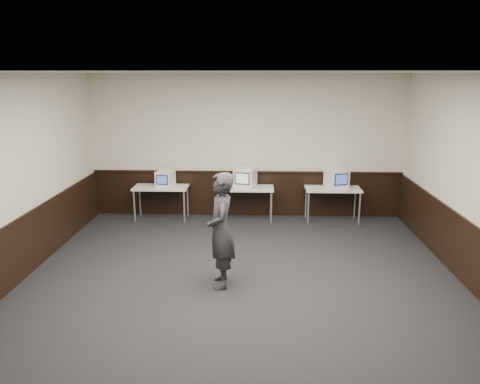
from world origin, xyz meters
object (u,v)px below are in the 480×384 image
at_px(person, 221,230).
at_px(emac_right, 337,178).
at_px(desk_right, 333,191).
at_px(desk_left, 161,190).
at_px(desk_center, 246,190).
at_px(emac_center, 245,177).
at_px(emac_left, 165,179).

bearing_deg(person, emac_right, 139.85).
relative_size(desk_right, emac_right, 2.16).
distance_m(desk_left, desk_right, 3.80).
relative_size(desk_center, emac_right, 2.16).
distance_m(desk_right, emac_center, 1.95).
bearing_deg(emac_right, emac_left, 162.93).
relative_size(desk_center, emac_left, 2.76).
height_order(desk_right, emac_left, emac_left).
relative_size(desk_left, emac_center, 2.16).
bearing_deg(emac_left, desk_right, 10.97).
xyz_separation_m(desk_right, emac_left, (-3.69, -0.01, 0.25)).
bearing_deg(emac_right, desk_left, 162.70).
bearing_deg(desk_right, desk_center, 180.00).
height_order(desk_center, emac_left, emac_left).
xyz_separation_m(desk_center, emac_right, (1.97, 0.04, 0.28)).
bearing_deg(desk_center, desk_right, 0.00).
bearing_deg(desk_right, desk_left, 180.00).
bearing_deg(emac_right, person, -141.85).
distance_m(desk_center, emac_left, 1.81).
distance_m(desk_left, desk_center, 1.90).
xyz_separation_m(emac_left, emac_center, (1.77, 0.04, 0.04)).
distance_m(desk_right, emac_left, 3.70).
relative_size(emac_center, person, 0.31).
bearing_deg(emac_center, desk_left, -163.75).
relative_size(desk_left, desk_right, 1.00).
bearing_deg(emac_center, emac_left, -163.23).
bearing_deg(person, desk_left, -160.63).
relative_size(emac_left, person, 0.24).
height_order(emac_left, person, person).
bearing_deg(person, desk_center, 168.65).
xyz_separation_m(desk_center, desk_right, (1.90, 0.00, 0.00)).
bearing_deg(desk_center, emac_left, -179.54).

